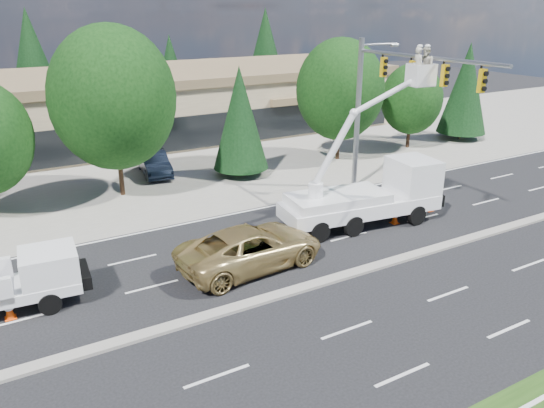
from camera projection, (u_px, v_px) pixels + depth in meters
ground at (298, 290)px, 21.24m from camera, size 140.00×140.00×0.00m
concrete_apron at (146, 167)px, 37.48m from camera, size 140.00×22.00×0.01m
road_median at (298, 289)px, 21.22m from camera, size 120.00×0.55×0.12m
strip_mall at (107, 106)px, 44.59m from camera, size 50.40×15.40×5.50m
tree_front_d at (113, 98)px, 29.99m from camera, size 7.14×7.14×9.90m
tree_front_e at (240, 118)px, 34.40m from camera, size 3.66×3.66×7.21m
tree_front_f at (340, 90)px, 37.69m from camera, size 6.29×6.29×8.72m
tree_front_g at (412, 99)px, 41.39m from camera, size 4.77×4.77×6.62m
tree_front_h at (466, 88)px, 44.05m from camera, size 4.04×4.04×7.97m
tree_back_b at (32, 61)px, 51.48m from camera, size 5.41×5.41×10.66m
tree_back_c at (171, 69)px, 58.54m from camera, size 3.97×3.97×7.83m
tree_back_d at (265, 51)px, 63.62m from camera, size 5.36×5.36×10.57m
signal_mast at (384, 95)px, 29.51m from camera, size 2.76×10.16×9.00m
utility_pickup at (13, 288)px, 19.68m from camera, size 5.68×2.54×2.12m
bucket_truck at (376, 187)px, 27.29m from camera, size 9.00×3.57×8.96m
traffic_cone_a at (9, 310)px, 19.23m from camera, size 0.40×0.40×0.70m
traffic_cone_b at (204, 256)px, 23.43m from camera, size 0.40×0.40×0.70m
traffic_cone_c at (262, 248)px, 24.21m from camera, size 0.40×0.40×0.70m
traffic_cone_d at (395, 217)px, 27.69m from camera, size 0.40×0.40×0.70m
traffic_cone_e at (430, 205)px, 29.38m from camera, size 0.40×0.40×0.70m
minivan at (251, 248)px, 22.89m from camera, size 6.75×3.56×1.81m
parked_car_east at (154, 163)px, 35.64m from camera, size 2.25×4.94×1.57m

